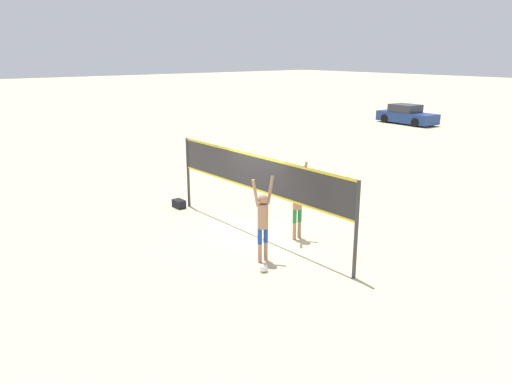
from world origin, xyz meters
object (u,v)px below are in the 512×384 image
(volleyball_net, at_px, (256,177))
(player_blocker, at_px, (298,199))
(player_spiker, at_px, (263,218))
(parked_car_mid, at_px, (407,115))
(gear_bag, at_px, (179,204))
(volleyball, at_px, (264,268))

(volleyball_net, distance_m, player_blocker, 1.35)
(player_spiker, relative_size, parked_car_mid, 0.48)
(volleyball_net, relative_size, gear_bag, 15.71)
(parked_car_mid, bearing_deg, player_blocker, -58.40)
(volleyball_net, bearing_deg, parked_car_mid, 115.35)
(player_spiker, relative_size, gear_bag, 4.67)
(volleyball, distance_m, gear_bag, 6.03)
(gear_bag, bearing_deg, parked_car_mid, 107.17)
(volleyball, height_order, gear_bag, gear_bag)
(player_blocker, relative_size, parked_car_mid, 0.48)
(volleyball_net, relative_size, player_blocker, 3.35)
(volleyball, bearing_deg, volleyball_net, 145.04)
(player_spiker, xyz_separation_m, volleyball, (0.51, -0.40, -1.09))
(parked_car_mid, bearing_deg, volleyball, -58.47)
(volleyball_net, height_order, player_spiker, volleyball_net)
(player_spiker, relative_size, volleyball, 10.73)
(parked_car_mid, bearing_deg, gear_bag, -69.18)
(volleyball_net, relative_size, volleyball, 36.08)
(volleyball_net, distance_m, volleyball, 3.07)
(player_spiker, height_order, gear_bag, player_spiker)
(volleyball_net, relative_size, player_spiker, 3.36)
(gear_bag, relative_size, parked_car_mid, 0.10)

